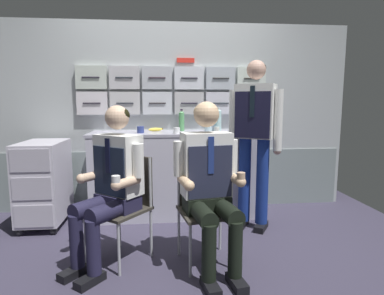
{
  "coord_description": "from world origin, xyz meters",
  "views": [
    {
      "loc": [
        -0.11,
        -2.41,
        1.26
      ],
      "look_at": [
        0.15,
        0.24,
        0.88
      ],
      "focal_mm": 30.17,
      "sensor_mm": 36.0,
      "label": 1
    }
  ],
  "objects_px": {
    "water_bottle_short": "(208,120)",
    "crew_member_left": "(111,180)",
    "crew_member_right": "(209,179)",
    "crew_member_standing": "(255,131)",
    "service_trolley": "(44,181)",
    "folding_chair_left": "(127,196)",
    "snack_banana": "(156,129)",
    "paper_cup_tan": "(177,130)",
    "folding_chair_right": "(203,197)"
  },
  "relations": [
    {
      "from": "crew_member_left",
      "to": "crew_member_right",
      "type": "relative_size",
      "value": 0.98
    },
    {
      "from": "water_bottle_short",
      "to": "paper_cup_tan",
      "type": "distance_m",
      "value": 0.37
    },
    {
      "from": "water_bottle_short",
      "to": "crew_member_left",
      "type": "bearing_deg",
      "value": -132.22
    },
    {
      "from": "service_trolley",
      "to": "crew_member_standing",
      "type": "xyz_separation_m",
      "value": [
        2.1,
        -0.28,
        0.51
      ]
    },
    {
      "from": "service_trolley",
      "to": "snack_banana",
      "type": "bearing_deg",
      "value": 14.74
    },
    {
      "from": "crew_member_standing",
      "to": "water_bottle_short",
      "type": "distance_m",
      "value": 0.56
    },
    {
      "from": "crew_member_right",
      "to": "crew_member_standing",
      "type": "xyz_separation_m",
      "value": [
        0.55,
        0.73,
        0.29
      ]
    },
    {
      "from": "service_trolley",
      "to": "folding_chair_left",
      "type": "bearing_deg",
      "value": -39.95
    },
    {
      "from": "crew_member_right",
      "to": "water_bottle_short",
      "type": "bearing_deg",
      "value": 82.11
    },
    {
      "from": "service_trolley",
      "to": "folding_chair_left",
      "type": "distance_m",
      "value": 1.18
    },
    {
      "from": "folding_chair_right",
      "to": "crew_member_right",
      "type": "height_order",
      "value": "crew_member_right"
    },
    {
      "from": "snack_banana",
      "to": "crew_member_left",
      "type": "bearing_deg",
      "value": -105.42
    },
    {
      "from": "folding_chair_left",
      "to": "folding_chair_right",
      "type": "xyz_separation_m",
      "value": [
        0.61,
        -0.1,
        0.0
      ]
    },
    {
      "from": "folding_chair_right",
      "to": "crew_member_right",
      "type": "bearing_deg",
      "value": -80.12
    },
    {
      "from": "snack_banana",
      "to": "paper_cup_tan",
      "type": "bearing_deg",
      "value": -51.53
    },
    {
      "from": "folding_chair_left",
      "to": "folding_chair_right",
      "type": "bearing_deg",
      "value": -8.97
    },
    {
      "from": "service_trolley",
      "to": "paper_cup_tan",
      "type": "relative_size",
      "value": 12.47
    },
    {
      "from": "water_bottle_short",
      "to": "folding_chair_left",
      "type": "bearing_deg",
      "value": -132.77
    },
    {
      "from": "crew_member_left",
      "to": "crew_member_standing",
      "type": "xyz_separation_m",
      "value": [
        1.29,
        0.61,
        0.3
      ]
    },
    {
      "from": "folding_chair_left",
      "to": "paper_cup_tan",
      "type": "distance_m",
      "value": 1.01
    },
    {
      "from": "crew_member_right",
      "to": "snack_banana",
      "type": "distance_m",
      "value": 1.4
    },
    {
      "from": "folding_chair_left",
      "to": "paper_cup_tan",
      "type": "height_order",
      "value": "paper_cup_tan"
    },
    {
      "from": "service_trolley",
      "to": "paper_cup_tan",
      "type": "height_order",
      "value": "paper_cup_tan"
    },
    {
      "from": "crew_member_left",
      "to": "folding_chair_right",
      "type": "height_order",
      "value": "crew_member_left"
    },
    {
      "from": "service_trolley",
      "to": "water_bottle_short",
      "type": "distance_m",
      "value": 1.8
    },
    {
      "from": "paper_cup_tan",
      "to": "snack_banana",
      "type": "distance_m",
      "value": 0.36
    },
    {
      "from": "folding_chair_right",
      "to": "paper_cup_tan",
      "type": "relative_size",
      "value": 11.91
    },
    {
      "from": "service_trolley",
      "to": "folding_chair_left",
      "type": "xyz_separation_m",
      "value": [
        0.91,
        -0.76,
        0.04
      ]
    },
    {
      "from": "service_trolley",
      "to": "crew_member_standing",
      "type": "bearing_deg",
      "value": -7.57
    },
    {
      "from": "crew_member_standing",
      "to": "service_trolley",
      "type": "bearing_deg",
      "value": 172.43
    },
    {
      "from": "folding_chair_left",
      "to": "crew_member_standing",
      "type": "height_order",
      "value": "crew_member_standing"
    },
    {
      "from": "water_bottle_short",
      "to": "snack_banana",
      "type": "xyz_separation_m",
      "value": [
        -0.57,
        0.2,
        -0.11
      ]
    },
    {
      "from": "crew_member_standing",
      "to": "folding_chair_right",
      "type": "bearing_deg",
      "value": -135.19
    },
    {
      "from": "folding_chair_left",
      "to": "folding_chair_right",
      "type": "distance_m",
      "value": 0.62
    },
    {
      "from": "service_trolley",
      "to": "crew_member_right",
      "type": "bearing_deg",
      "value": -33.21
    },
    {
      "from": "crew_member_standing",
      "to": "folding_chair_left",
      "type": "bearing_deg",
      "value": -158.06
    },
    {
      "from": "service_trolley",
      "to": "folding_chair_left",
      "type": "relative_size",
      "value": 1.05
    },
    {
      "from": "service_trolley",
      "to": "folding_chair_right",
      "type": "relative_size",
      "value": 1.05
    },
    {
      "from": "crew_member_left",
      "to": "crew_member_right",
      "type": "bearing_deg",
      "value": -9.72
    },
    {
      "from": "folding_chair_right",
      "to": "crew_member_right",
      "type": "distance_m",
      "value": 0.25
    },
    {
      "from": "crew_member_left",
      "to": "water_bottle_short",
      "type": "height_order",
      "value": "crew_member_left"
    },
    {
      "from": "crew_member_left",
      "to": "crew_member_right",
      "type": "height_order",
      "value": "crew_member_right"
    },
    {
      "from": "water_bottle_short",
      "to": "folding_chair_right",
      "type": "bearing_deg",
      "value": -100.74
    },
    {
      "from": "crew_member_left",
      "to": "water_bottle_short",
      "type": "xyz_separation_m",
      "value": [
        0.89,
        0.98,
        0.39
      ]
    },
    {
      "from": "crew_member_right",
      "to": "snack_banana",
      "type": "bearing_deg",
      "value": 107.45
    },
    {
      "from": "paper_cup_tan",
      "to": "folding_chair_left",
      "type": "bearing_deg",
      "value": -120.01
    },
    {
      "from": "crew_member_standing",
      "to": "water_bottle_short",
      "type": "relative_size",
      "value": 6.02
    },
    {
      "from": "folding_chair_left",
      "to": "crew_member_standing",
      "type": "xyz_separation_m",
      "value": [
        1.19,
        0.48,
        0.48
      ]
    },
    {
      "from": "folding_chair_right",
      "to": "paper_cup_tan",
      "type": "height_order",
      "value": "paper_cup_tan"
    },
    {
      "from": "folding_chair_left",
      "to": "paper_cup_tan",
      "type": "relative_size",
      "value": 11.91
    }
  ]
}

